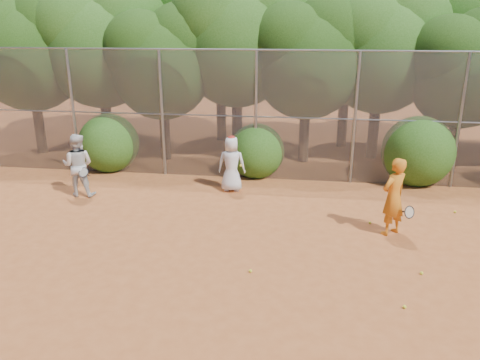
# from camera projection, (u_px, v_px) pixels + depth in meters

# --- Properties ---
(ground) EXTENTS (80.00, 80.00, 0.00)m
(ground) POSITION_uv_depth(u_px,v_px,m) (272.00, 274.00, 9.34)
(ground) COLOR #A45225
(ground) RESTS_ON ground
(fence_back) EXTENTS (20.05, 0.09, 4.03)m
(fence_back) POSITION_uv_depth(u_px,v_px,m) (284.00, 116.00, 14.33)
(fence_back) COLOR gray
(fence_back) RESTS_ON ground
(tree_0) EXTENTS (4.38, 3.81, 6.00)m
(tree_0) POSITION_uv_depth(u_px,v_px,m) (30.00, 47.00, 16.88)
(tree_0) COLOR black
(tree_0) RESTS_ON ground
(tree_1) EXTENTS (4.64, 4.03, 6.35)m
(tree_1) POSITION_uv_depth(u_px,v_px,m) (101.00, 40.00, 16.94)
(tree_1) COLOR black
(tree_1) RESTS_ON ground
(tree_2) EXTENTS (3.99, 3.47, 5.47)m
(tree_2) POSITION_uv_depth(u_px,v_px,m) (163.00, 59.00, 16.13)
(tree_2) COLOR black
(tree_2) RESTS_ON ground
(tree_3) EXTENTS (4.89, 4.26, 6.70)m
(tree_3) POSITION_uv_depth(u_px,v_px,m) (239.00, 34.00, 16.49)
(tree_3) COLOR black
(tree_3) RESTS_ON ground
(tree_4) EXTENTS (4.19, 3.64, 5.73)m
(tree_4) POSITION_uv_depth(u_px,v_px,m) (309.00, 54.00, 15.79)
(tree_4) COLOR black
(tree_4) RESTS_ON ground
(tree_5) EXTENTS (4.51, 3.92, 6.17)m
(tree_5) POSITION_uv_depth(u_px,v_px,m) (383.00, 44.00, 16.12)
(tree_5) COLOR black
(tree_5) RESTS_ON ground
(tree_6) EXTENTS (3.86, 3.36, 5.29)m
(tree_6) POSITION_uv_depth(u_px,v_px,m) (465.00, 65.00, 15.03)
(tree_6) COLOR black
(tree_6) RESTS_ON ground
(tree_9) EXTENTS (4.83, 4.20, 6.62)m
(tree_9) POSITION_uv_depth(u_px,v_px,m) (101.00, 33.00, 19.18)
(tree_9) COLOR black
(tree_9) RESTS_ON ground
(tree_10) EXTENTS (5.15, 4.48, 7.06)m
(tree_10) POSITION_uv_depth(u_px,v_px,m) (222.00, 26.00, 18.61)
(tree_10) COLOR black
(tree_10) RESTS_ON ground
(tree_11) EXTENTS (4.64, 4.03, 6.35)m
(tree_11) POSITION_uv_depth(u_px,v_px,m) (350.00, 39.00, 17.72)
(tree_11) COLOR black
(tree_11) RESTS_ON ground
(tree_12) EXTENTS (5.02, 4.37, 6.88)m
(tree_12) POSITION_uv_depth(u_px,v_px,m) (471.00, 30.00, 17.57)
(tree_12) COLOR black
(tree_12) RESTS_ON ground
(bush_0) EXTENTS (2.00, 2.00, 2.00)m
(bush_0) POSITION_uv_depth(u_px,v_px,m) (109.00, 140.00, 15.73)
(bush_0) COLOR #244E13
(bush_0) RESTS_ON ground
(bush_1) EXTENTS (1.80, 1.80, 1.80)m
(bush_1) POSITION_uv_depth(u_px,v_px,m) (256.00, 149.00, 15.10)
(bush_1) COLOR #244E13
(bush_1) RESTS_ON ground
(bush_2) EXTENTS (2.20, 2.20, 2.20)m
(bush_2) POSITION_uv_depth(u_px,v_px,m) (418.00, 148.00, 14.37)
(bush_2) COLOR #244E13
(bush_2) RESTS_ON ground
(player_yellow) EXTENTS (0.91, 0.78, 1.87)m
(player_yellow) POSITION_uv_depth(u_px,v_px,m) (394.00, 197.00, 10.83)
(player_yellow) COLOR orange
(player_yellow) RESTS_ON ground
(player_teen) EXTENTS (0.83, 0.56, 1.68)m
(player_teen) POSITION_uv_depth(u_px,v_px,m) (232.00, 164.00, 13.73)
(player_teen) COLOR silver
(player_teen) RESTS_ON ground
(player_white) EXTENTS (0.94, 0.79, 1.81)m
(player_white) POSITION_uv_depth(u_px,v_px,m) (78.00, 165.00, 13.32)
(player_white) COLOR silver
(player_white) RESTS_ON ground
(ball_0) EXTENTS (0.07, 0.07, 0.07)m
(ball_0) POSITION_uv_depth(u_px,v_px,m) (422.00, 273.00, 9.30)
(ball_0) COLOR yellow
(ball_0) RESTS_ON ground
(ball_1) EXTENTS (0.07, 0.07, 0.07)m
(ball_1) POSITION_uv_depth(u_px,v_px,m) (370.00, 223.00, 11.64)
(ball_1) COLOR yellow
(ball_1) RESTS_ON ground
(ball_2) EXTENTS (0.07, 0.07, 0.07)m
(ball_2) POSITION_uv_depth(u_px,v_px,m) (405.00, 307.00, 8.20)
(ball_2) COLOR yellow
(ball_2) RESTS_ON ground
(ball_4) EXTENTS (0.07, 0.07, 0.07)m
(ball_4) POSITION_uv_depth(u_px,v_px,m) (250.00, 271.00, 9.39)
(ball_4) COLOR yellow
(ball_4) RESTS_ON ground
(ball_5) EXTENTS (0.07, 0.07, 0.07)m
(ball_5) POSITION_uv_depth(u_px,v_px,m) (455.00, 212.00, 12.32)
(ball_5) COLOR yellow
(ball_5) RESTS_ON ground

